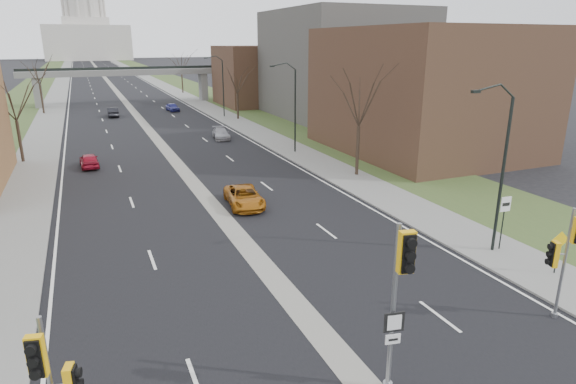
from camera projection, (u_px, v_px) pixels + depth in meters
ground at (358, 379)px, 15.89m from camera, size 700.00×700.00×0.00m
road_surface at (105, 78)px, 147.67m from camera, size 20.00×600.00×0.01m
median_strip at (105, 78)px, 147.67m from camera, size 1.20×600.00×0.02m
sidewalk_right at (145, 77)px, 152.13m from camera, size 4.00×600.00×0.12m
sidewalk_left at (62, 79)px, 143.18m from camera, size 4.00×600.00×0.12m
grass_verge_right at (165, 76)px, 154.37m from camera, size 8.00×600.00×0.10m
grass_verge_left at (40, 80)px, 140.95m from camera, size 8.00×600.00×0.10m
commercial_block_near at (424, 91)px, 47.64m from camera, size 16.00×20.00×12.00m
commercial_block_mid at (342, 65)px, 69.77m from camera, size 18.00×22.00×15.00m
commercial_block_far at (261, 76)px, 84.09m from camera, size 14.00×14.00×10.00m
pedestrian_bridge at (124, 76)px, 84.73m from camera, size 34.00×3.00×6.45m
capitol at (86, 28)px, 291.47m from camera, size 48.00×42.00×55.75m
streetlight_near at (497, 122)px, 23.18m from camera, size 2.61×0.20×8.70m
streetlight_mid at (288, 82)px, 46.02m from camera, size 2.61×0.20×8.70m
streetlight_far at (217, 69)px, 68.87m from camera, size 2.61×0.20×8.70m
tree_left_b at (12, 94)px, 42.57m from camera, size 6.75×6.75×8.81m
tree_left_c at (37, 67)px, 72.20m from camera, size 7.65×7.65×9.99m
tree_right_a at (360, 95)px, 38.08m from camera, size 7.20×7.20×9.40m
tree_right_b at (237, 78)px, 67.32m from camera, size 6.30×6.30×8.22m
tree_right_c at (181, 60)px, 102.09m from camera, size 7.65×7.65×9.99m
signal_pole_left at (55, 381)px, 11.26m from camera, size 1.00×0.79×4.70m
signal_pole_median at (400, 282)px, 14.02m from camera, size 0.69×0.95×5.68m
signal_pole_right at (565, 249)px, 18.42m from camera, size 0.78×1.06×4.68m
speed_limit_sign at (504, 213)px, 25.06m from camera, size 0.63×0.08×2.91m
warning_sign at (559, 246)px, 22.55m from camera, size 0.81×0.26×2.13m
car_left_near at (89, 160)px, 42.57m from camera, size 1.67×3.80×1.27m
car_left_far at (113, 112)px, 71.36m from camera, size 1.54×4.24×1.39m
car_right_near at (244, 197)px, 32.51m from camera, size 2.63×4.90×1.31m
car_right_mid at (221, 134)px, 55.09m from camera, size 2.24×4.37×1.21m
car_right_far at (173, 107)px, 77.05m from camera, size 1.90×3.92×1.29m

